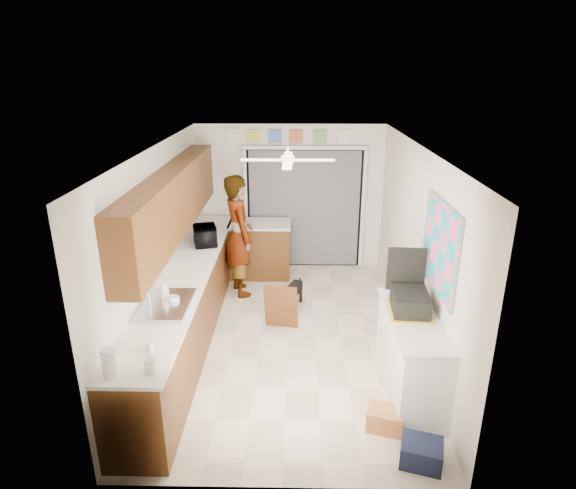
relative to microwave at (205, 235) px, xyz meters
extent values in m
plane|color=beige|center=(1.22, -0.98, -1.07)|extent=(5.00, 5.00, 0.00)
plane|color=white|center=(1.22, -0.98, 1.43)|extent=(5.00, 5.00, 0.00)
plane|color=white|center=(1.22, 1.52, 0.18)|extent=(3.20, 0.00, 3.20)
plane|color=white|center=(1.22, -3.48, 0.18)|extent=(3.20, 0.00, 3.20)
plane|color=white|center=(-0.38, -0.98, 0.18)|extent=(0.00, 5.00, 5.00)
plane|color=white|center=(2.82, -0.98, 0.18)|extent=(0.00, 5.00, 5.00)
cube|color=brown|center=(-0.08, -0.98, -0.62)|extent=(0.60, 4.80, 0.90)
cube|color=white|center=(-0.07, -0.98, -0.15)|extent=(0.62, 4.80, 0.04)
cube|color=brown|center=(-0.22, -0.78, 0.73)|extent=(0.32, 4.00, 0.80)
cube|color=silver|center=(-0.07, -1.98, -0.12)|extent=(0.50, 0.76, 0.06)
cylinder|color=silver|center=(-0.26, -1.98, -0.02)|extent=(0.03, 0.03, 0.22)
cube|color=brown|center=(0.72, 1.02, -0.62)|extent=(1.00, 0.60, 0.90)
cube|color=white|center=(0.72, 1.02, -0.15)|extent=(1.04, 0.64, 0.04)
cube|color=black|center=(1.47, 1.49, -0.02)|extent=(2.00, 0.06, 2.10)
cube|color=slate|center=(1.47, 1.45, -0.02)|extent=(1.90, 0.03, 2.05)
cube|color=white|center=(0.45, 1.46, -0.02)|extent=(0.06, 0.04, 2.10)
cube|color=white|center=(2.49, 1.46, -0.02)|extent=(0.06, 0.04, 2.10)
cube|color=white|center=(1.47, 1.46, 1.05)|extent=(2.10, 0.04, 0.06)
cube|color=#DFD04A|center=(0.62, 1.49, 1.23)|extent=(0.22, 0.02, 0.22)
cube|color=#4A7DC7|center=(0.97, 1.49, 1.23)|extent=(0.22, 0.02, 0.22)
cube|color=#C36649|center=(1.32, 1.49, 1.23)|extent=(0.22, 0.02, 0.22)
cube|color=#6AAA61|center=(1.72, 1.49, 1.23)|extent=(0.22, 0.02, 0.22)
cube|color=white|center=(2.12, 1.49, 1.23)|extent=(0.22, 0.02, 0.22)
cube|color=silver|center=(0.27, 1.49, 1.23)|extent=(0.22, 0.02, 0.26)
cube|color=white|center=(2.57, -2.18, -0.62)|extent=(0.50, 1.40, 0.90)
cube|color=white|center=(2.56, -2.18, -0.15)|extent=(0.54, 1.44, 0.04)
cube|color=#FF5D94|center=(2.80, -1.98, 0.58)|extent=(0.03, 1.15, 0.95)
cube|color=white|center=(1.22, -0.78, 1.25)|extent=(1.14, 1.14, 0.24)
imported|color=black|center=(0.00, 0.00, 0.00)|extent=(0.44, 0.54, 0.26)
imported|color=silver|center=(-0.13, -1.82, 0.00)|extent=(0.12, 0.12, 0.26)
imported|color=white|center=(-0.01, -1.91, -0.08)|extent=(0.13, 0.13, 0.10)
cylinder|color=silver|center=(0.10, -3.18, -0.06)|extent=(0.13, 0.13, 0.14)
cylinder|color=silver|center=(0.00, -2.86, -0.08)|extent=(0.08, 0.08, 0.11)
cylinder|color=white|center=(-0.23, -3.23, 0.00)|extent=(0.16, 0.16, 0.26)
cube|color=black|center=(2.54, -2.02, -0.02)|extent=(0.41, 0.52, 0.21)
cube|color=yellow|center=(2.54, -2.02, -0.13)|extent=(0.48, 0.61, 0.02)
cube|color=black|center=(2.54, -1.73, 0.23)|extent=(0.42, 0.06, 0.50)
cube|color=#CC7440|center=(2.22, -2.73, -0.96)|extent=(0.41, 0.35, 0.22)
cube|color=#161D38|center=(2.47, -3.18, -0.96)|extent=(0.44, 0.40, 0.22)
cube|color=brown|center=(1.13, -0.81, -0.73)|extent=(0.47, 0.24, 0.67)
imported|color=white|center=(0.45, 0.33, -0.12)|extent=(0.69, 0.81, 1.90)
cube|color=black|center=(1.30, -0.09, -0.88)|extent=(0.38, 0.53, 0.38)
camera|label=1|loc=(1.32, -6.61, 2.31)|focal=30.00mm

